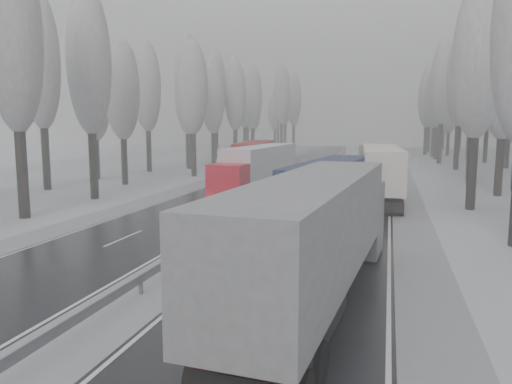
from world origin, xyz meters
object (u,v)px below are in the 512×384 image
at_px(truck_cream_box, 380,169).
at_px(truck_red_red, 254,159).
at_px(box_truck_distant, 354,152).
at_px(truck_blue_box, 334,188).
at_px(truck_red_white, 258,167).
at_px(truck_grey_tarp, 321,229).

distance_m(truck_cream_box, truck_red_red, 16.26).
bearing_deg(box_truck_distant, truck_cream_box, -81.59).
relative_size(truck_cream_box, box_truck_distant, 2.45).
relative_size(truck_blue_box, box_truck_distant, 2.25).
bearing_deg(truck_red_red, truck_cream_box, -42.37).
distance_m(truck_cream_box, box_truck_distant, 48.73).
xyz_separation_m(box_truck_distant, truck_red_white, (-4.98, -48.46, 1.18)).
xyz_separation_m(truck_cream_box, truck_red_red, (-13.24, 9.44, -0.05)).
height_order(truck_grey_tarp, truck_red_red, truck_grey_tarp).
height_order(truck_cream_box, box_truck_distant, truck_cream_box).
xyz_separation_m(box_truck_distant, truck_red_red, (-7.95, -38.99, 1.19)).
distance_m(truck_blue_box, truck_red_red, 23.20).
height_order(truck_grey_tarp, box_truck_distant, truck_grey_tarp).
relative_size(truck_grey_tarp, truck_red_red, 1.05).
xyz_separation_m(truck_grey_tarp, truck_red_red, (-11.69, 34.16, -0.12)).
bearing_deg(box_truck_distant, truck_red_white, -93.69).
distance_m(box_truck_distant, truck_red_red, 39.81).
bearing_deg(truck_red_red, truck_red_white, -79.50).
relative_size(truck_grey_tarp, truck_red_white, 1.05).
bearing_deg(truck_cream_box, truck_red_red, 141.15).
distance_m(truck_grey_tarp, truck_cream_box, 24.77).
distance_m(truck_red_white, truck_red_red, 9.93).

